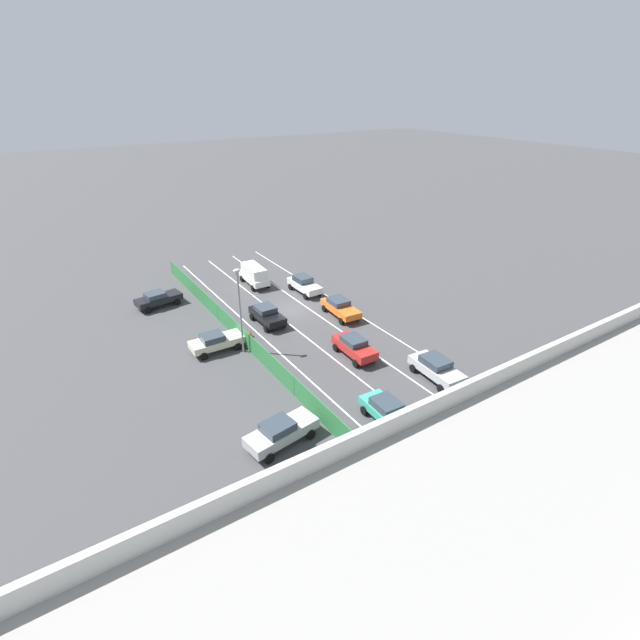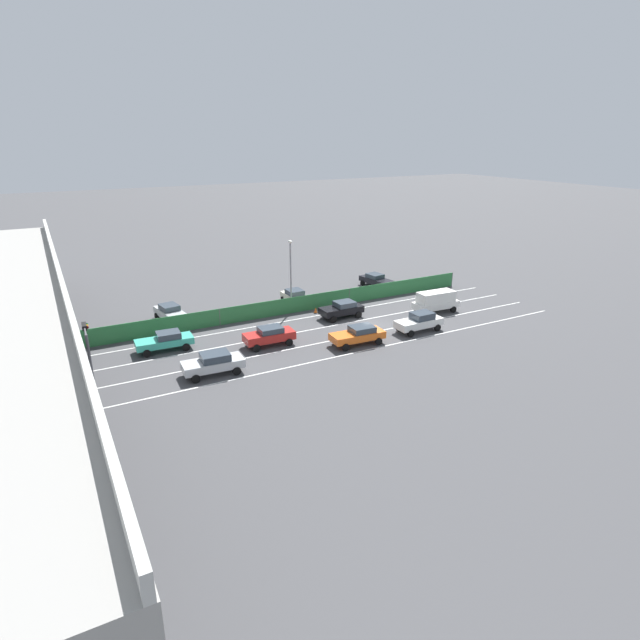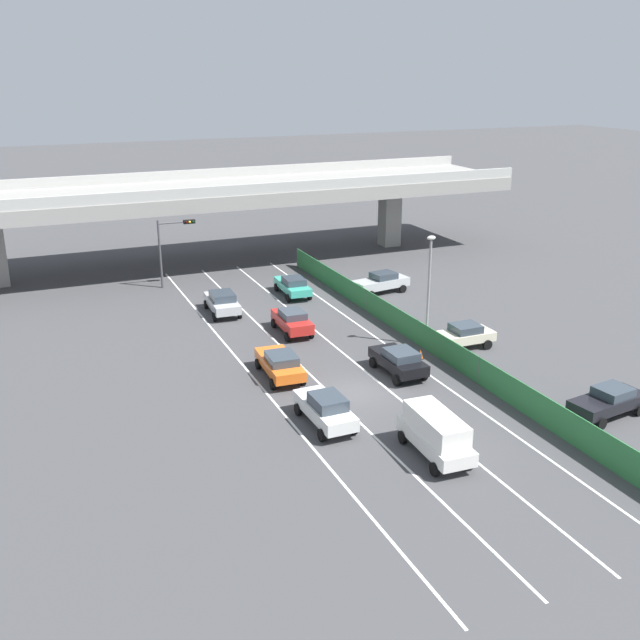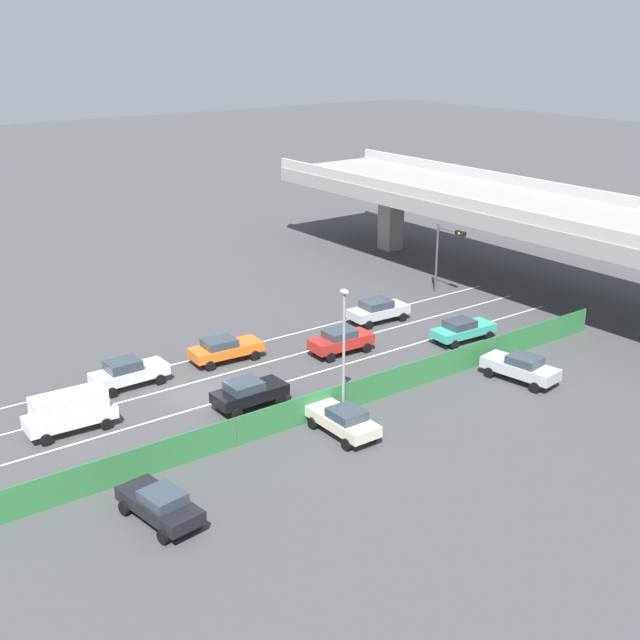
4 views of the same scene
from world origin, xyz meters
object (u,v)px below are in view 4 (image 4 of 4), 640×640
Objects in this scene: car_van_white at (70,410)px; parked_wagon_silver at (521,367)px; car_sedan_silver at (378,310)px; parked_sedan_dark at (160,504)px; parked_sedan_cream at (344,420)px; street_lamp at (344,341)px; car_sedan_red at (341,340)px; car_taxi_orange at (225,348)px; car_taxi_teal at (463,329)px; traffic_light at (446,247)px; traffic_cone at (298,410)px; car_sedan_black at (249,392)px; car_hatchback_white at (128,372)px.

car_van_white is 26.05m from parked_wagon_silver.
car_sedan_silver is 27.81m from parked_sedan_dark.
parked_wagon_silver is (-0.70, 24.11, 0.05)m from parked_sedan_dark.
car_sedan_silver is at bearing 98.01° from car_van_white.
parked_sedan_cream is (8.93, 11.27, -0.35)m from car_van_white.
street_lamp reaches higher than parked_wagon_silver.
car_sedan_silver is at bearing 118.74° from car_sedan_red.
car_sedan_red is at bearing -61.26° from car_sedan_silver.
parked_wagon_silver is at bearing 43.66° from car_taxi_orange.
traffic_light reaches higher than car_taxi_teal.
traffic_cone is (5.55, 10.72, -0.95)m from car_van_white.
street_lamp reaches higher than car_sedan_red.
parked_sedan_cream is 0.60× the size of street_lamp.
street_lamp is (12.25, -19.79, 0.46)m from traffic_light.
street_lamp reaches higher than traffic_cone.
car_taxi_orange is at bearing 140.91° from parked_sedan_dark.
car_taxi_orange is 21.33m from traffic_light.
traffic_light reaches higher than car_sedan_black.
car_sedan_black is 0.92× the size of parked_sedan_dark.
parked_wagon_silver reaches higher than car_taxi_orange.
car_taxi_orange is at bearing -113.76° from car_taxi_teal.
car_sedan_silver is at bearing 89.45° from car_taxi_orange.
car_van_white is 0.98× the size of parked_wagon_silver.
car_taxi_teal reaches higher than parked_sedan_dark.
traffic_light is at bearing 115.72° from parked_sedan_dark.
car_sedan_red is 11.42m from parked_sedan_cream.
street_lamp reaches higher than car_sedan_silver.
car_taxi_teal is at bearing 18.22° from car_sedan_silver.
street_lamp reaches higher than car_taxi_teal.
car_hatchback_white reaches higher than parked_wagon_silver.
traffic_cone is at bearing 33.11° from car_hatchback_white.
car_hatchback_white is 23.44m from parked_wagon_silver.
car_van_white is at bearing -54.14° from car_hatchback_white.
car_hatchback_white reaches higher than parked_sedan_cream.
car_hatchback_white reaches higher than traffic_cone.
car_sedan_silver is (-6.39, -2.10, 0.06)m from car_taxi_teal.
car_van_white reaches higher than parked_sedan_dark.
car_sedan_black is 0.97× the size of parked_sedan_cream.
traffic_cone is (2.56, -15.48, -0.58)m from car_taxi_teal.
car_sedan_red is at bearing 127.36° from traffic_cone.
car_sedan_silver is (-3.24, 5.91, 0.00)m from car_sedan_red.
parked_wagon_silver is at bearing -16.89° from car_taxi_teal.
car_hatchback_white is at bearing -90.28° from car_sedan_silver.
car_sedan_black is 0.89× the size of car_taxi_orange.
car_sedan_black is 3.00m from traffic_cone.
street_lamp is at bearing -47.37° from car_sedan_silver.
car_taxi_teal is 27.24m from parked_sedan_dark.
parked_wagon_silver is (0.88, 12.86, 0.04)m from parked_sedan_cream.
traffic_light is at bearing 94.35° from car_taxi_orange.
parked_sedan_cream is at bearing -37.27° from car_sedan_red.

